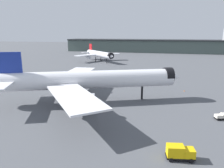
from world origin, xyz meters
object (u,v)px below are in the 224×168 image
object	(u,v)px
airliner_far_taxiway	(99,54)
traffic_cone_near_nose	(184,91)
baggage_tug_wing	(221,116)
airliner_near_gate	(87,80)
baggage_cart_trailing	(109,77)
service_truck_front	(180,152)

from	to	relation	value
airliner_far_taxiway	traffic_cone_near_nose	world-z (taller)	airliner_far_taxiway
airliner_far_taxiway	traffic_cone_near_nose	distance (m)	104.82
airliner_far_taxiway	baggage_tug_wing	bearing A→B (deg)	-11.76
airliner_far_taxiway	airliner_near_gate	bearing A→B (deg)	-29.31
airliner_far_taxiway	baggage_cart_trailing	bearing A→B (deg)	-22.91
airliner_far_taxiway	service_truck_front	bearing A→B (deg)	-20.96
airliner_near_gate	service_truck_front	size ratio (longest dim) A/B	11.79
baggage_cart_trailing	traffic_cone_near_nose	bearing A→B (deg)	-8.31
baggage_tug_wing	airliner_far_taxiway	bearing A→B (deg)	102.75
service_truck_front	airliner_near_gate	bearing A→B (deg)	125.85
airliner_far_taxiway	baggage_cart_trailing	size ratio (longest dim) A/B	14.51
baggage_tug_wing	traffic_cone_near_nose	distance (m)	30.32
baggage_tug_wing	baggage_cart_trailing	bearing A→B (deg)	115.09
airliner_near_gate	service_truck_front	bearing A→B (deg)	-66.69
baggage_tug_wing	traffic_cone_near_nose	xyz separation A→B (m)	(-6.30, 29.65, -0.70)
airliner_near_gate	airliner_far_taxiway	world-z (taller)	airliner_near_gate
airliner_far_taxiway	service_truck_front	size ratio (longest dim) A/B	6.94
airliner_near_gate	traffic_cone_near_nose	xyz separation A→B (m)	(36.56, 21.48, -7.85)
airliner_near_gate	service_truck_front	world-z (taller)	airliner_near_gate
traffic_cone_near_nose	airliner_far_taxiway	bearing A→B (deg)	124.89
airliner_near_gate	airliner_far_taxiway	distance (m)	109.84
service_truck_front	traffic_cone_near_nose	bearing A→B (deg)	74.65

